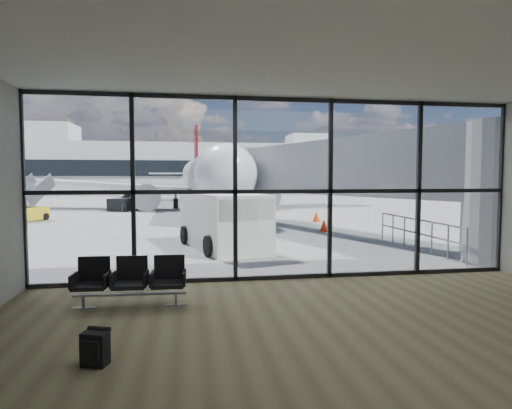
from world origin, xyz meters
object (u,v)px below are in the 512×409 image
object	(u,v)px
mobile_stairs	(24,212)
airliner	(205,177)
service_van	(224,220)
backpack	(95,348)
seating_row	(131,279)
belt_loader	(125,203)

from	to	relation	value
mobile_stairs	airliner	bearing A→B (deg)	64.51
service_van	mobile_stairs	bearing A→B (deg)	117.66
service_van	backpack	bearing A→B (deg)	-120.36
airliner	mobile_stairs	bearing A→B (deg)	-139.26
airliner	seating_row	bearing A→B (deg)	-97.15
backpack	belt_loader	world-z (taller)	belt_loader
mobile_stairs	service_van	bearing A→B (deg)	-25.18
service_van	belt_loader	size ratio (longest dim) A/B	1.28
backpack	service_van	size ratio (longest dim) A/B	0.10
backpack	mobile_stairs	xyz separation A→B (m)	(-8.29, 20.99, 0.29)
backpack	service_van	world-z (taller)	service_van
service_van	belt_loader	xyz separation A→B (m)	(-6.10, 19.17, -0.45)
backpack	mobile_stairs	world-z (taller)	mobile_stairs
seating_row	service_van	world-z (taller)	service_van
belt_loader	backpack	bearing A→B (deg)	-58.32
airliner	mobile_stairs	xyz separation A→B (m)	(-11.02, -10.15, -2.11)
belt_loader	service_van	bearing A→B (deg)	-47.81
airliner	service_van	bearing A→B (deg)	-92.44
backpack	belt_loader	distance (m)	28.76
airliner	belt_loader	xyz separation A→B (m)	(-6.31, -2.60, -2.08)
backpack	airliner	xyz separation A→B (m)	(2.74, 31.13, 2.40)
backpack	airliner	distance (m)	31.34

